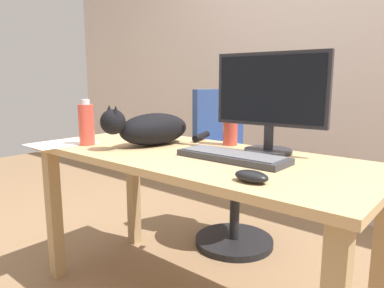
{
  "coord_description": "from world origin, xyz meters",
  "views": [
    {
      "loc": [
        0.94,
        -1.12,
        1.01
      ],
      "look_at": [
        0.08,
        -0.09,
        0.77
      ],
      "focal_mm": 33.21,
      "sensor_mm": 36.0,
      "label": 1
    }
  ],
  "objects_px": {
    "spray_bottle": "(86,124)",
    "cat": "(150,128)",
    "keyboard": "(233,156)",
    "monitor": "(270,99)",
    "computer_mouse": "(251,176)",
    "water_bottle": "(230,121)",
    "office_chair": "(230,177)"
  },
  "relations": [
    {
      "from": "spray_bottle",
      "to": "cat",
      "type": "bearing_deg",
      "value": 37.65
    },
    {
      "from": "keyboard",
      "to": "monitor",
      "type": "bearing_deg",
      "value": 79.22
    },
    {
      "from": "cat",
      "to": "computer_mouse",
      "type": "xyz_separation_m",
      "value": [
        0.68,
        -0.23,
        -0.06
      ]
    },
    {
      "from": "spray_bottle",
      "to": "keyboard",
      "type": "bearing_deg",
      "value": 14.12
    },
    {
      "from": "cat",
      "to": "water_bottle",
      "type": "bearing_deg",
      "value": 41.72
    },
    {
      "from": "water_bottle",
      "to": "monitor",
      "type": "bearing_deg",
      "value": -12.47
    },
    {
      "from": "office_chair",
      "to": "water_bottle",
      "type": "distance_m",
      "value": 0.62
    },
    {
      "from": "monitor",
      "to": "spray_bottle",
      "type": "distance_m",
      "value": 0.85
    },
    {
      "from": "office_chair",
      "to": "spray_bottle",
      "type": "height_order",
      "value": "office_chair"
    },
    {
      "from": "computer_mouse",
      "to": "cat",
      "type": "bearing_deg",
      "value": 161.34
    },
    {
      "from": "keyboard",
      "to": "water_bottle",
      "type": "height_order",
      "value": "water_bottle"
    },
    {
      "from": "office_chair",
      "to": "cat",
      "type": "xyz_separation_m",
      "value": [
        -0.02,
        -0.65,
        0.37
      ]
    },
    {
      "from": "computer_mouse",
      "to": "water_bottle",
      "type": "xyz_separation_m",
      "value": [
        -0.4,
        0.48,
        0.1
      ]
    },
    {
      "from": "water_bottle",
      "to": "cat",
      "type": "bearing_deg",
      "value": -138.28
    },
    {
      "from": "keyboard",
      "to": "cat",
      "type": "bearing_deg",
      "value": 179.17
    },
    {
      "from": "keyboard",
      "to": "water_bottle",
      "type": "bearing_deg",
      "value": 126.11
    },
    {
      "from": "computer_mouse",
      "to": "office_chair",
      "type": "bearing_deg",
      "value": 127.05
    },
    {
      "from": "office_chair",
      "to": "water_bottle",
      "type": "height_order",
      "value": "same"
    },
    {
      "from": "monitor",
      "to": "spray_bottle",
      "type": "xyz_separation_m",
      "value": [
        -0.74,
        -0.38,
        -0.13
      ]
    },
    {
      "from": "cat",
      "to": "computer_mouse",
      "type": "height_order",
      "value": "cat"
    },
    {
      "from": "cat",
      "to": "spray_bottle",
      "type": "distance_m",
      "value": 0.3
    },
    {
      "from": "monitor",
      "to": "water_bottle",
      "type": "height_order",
      "value": "monitor"
    },
    {
      "from": "cat",
      "to": "spray_bottle",
      "type": "height_order",
      "value": "spray_bottle"
    },
    {
      "from": "keyboard",
      "to": "cat",
      "type": "height_order",
      "value": "cat"
    },
    {
      "from": "office_chair",
      "to": "monitor",
      "type": "xyz_separation_m",
      "value": [
        0.49,
        -0.45,
        0.51
      ]
    },
    {
      "from": "cat",
      "to": "spray_bottle",
      "type": "xyz_separation_m",
      "value": [
        -0.24,
        -0.18,
        0.02
      ]
    },
    {
      "from": "computer_mouse",
      "to": "water_bottle",
      "type": "relative_size",
      "value": 0.44
    },
    {
      "from": "cat",
      "to": "monitor",
      "type": "bearing_deg",
      "value": 21.51
    },
    {
      "from": "office_chair",
      "to": "water_bottle",
      "type": "relative_size",
      "value": 3.87
    },
    {
      "from": "monitor",
      "to": "water_bottle",
      "type": "relative_size",
      "value": 1.94
    },
    {
      "from": "monitor",
      "to": "office_chair",
      "type": "bearing_deg",
      "value": 137.35
    },
    {
      "from": "water_bottle",
      "to": "spray_bottle",
      "type": "relative_size",
      "value": 1.15
    }
  ]
}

